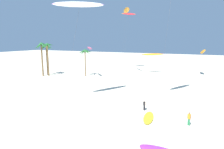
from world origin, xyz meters
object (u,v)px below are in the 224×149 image
at_px(flying_kite_5, 129,14).
at_px(flying_kite_6, 152,54).
at_px(palm_tree_3, 85,53).
at_px(grounded_kite_1, 148,117).
at_px(palm_tree_2, 47,49).
at_px(person_near_left, 189,118).
at_px(palm_tree_0, 42,50).
at_px(palm_tree_1, 46,49).
at_px(flying_kite_2, 89,48).
at_px(flying_kite_7, 203,52).
at_px(person_near_right, 144,105).
at_px(flying_kite_10, 126,10).
at_px(flying_kite_0, 80,4).

height_order(flying_kite_5, flying_kite_6, flying_kite_5).
bearing_deg(palm_tree_3, grounded_kite_1, -42.06).
bearing_deg(flying_kite_5, palm_tree_2, -128.01).
height_order(flying_kite_5, person_near_left, flying_kite_5).
bearing_deg(palm_tree_0, palm_tree_1, 87.78).
bearing_deg(palm_tree_2, flying_kite_2, 12.00).
height_order(palm_tree_3, flying_kite_7, flying_kite_7).
relative_size(palm_tree_1, person_near_left, 5.33).
height_order(flying_kite_6, flying_kite_7, flying_kite_7).
distance_m(flying_kite_7, person_near_right, 36.66).
height_order(palm_tree_0, palm_tree_2, palm_tree_0).
xyz_separation_m(flying_kite_2, person_near_left, (27.35, -20.72, -7.41)).
bearing_deg(flying_kite_7, flying_kite_10, -158.44).
distance_m(flying_kite_5, person_near_right, 44.77).
bearing_deg(palm_tree_1, palm_tree_2, -33.32).
bearing_deg(flying_kite_5, grounded_kite_1, -65.71).
relative_size(palm_tree_0, palm_tree_1, 1.07).
bearing_deg(person_near_right, flying_kite_0, -177.56).
relative_size(palm_tree_1, flying_kite_5, 0.46).
bearing_deg(person_near_left, flying_kite_0, 172.70).
xyz_separation_m(flying_kite_2, person_near_right, (20.90, -18.04, -7.50)).
bearing_deg(flying_kite_5, palm_tree_0, -129.31).
bearing_deg(flying_kite_10, flying_kite_2, -129.09).
bearing_deg(flying_kite_7, person_near_right, -101.96).
distance_m(grounded_kite_1, person_near_right, 3.16).
height_order(flying_kite_0, flying_kite_6, flying_kite_0).
height_order(palm_tree_3, flying_kite_0, flying_kite_0).
distance_m(flying_kite_5, grounded_kite_1, 47.86).
distance_m(flying_kite_6, grounded_kite_1, 37.18).
distance_m(palm_tree_2, person_near_left, 44.54).
bearing_deg(palm_tree_0, flying_kite_5, 50.69).
bearing_deg(palm_tree_0, flying_kite_2, 13.82).
xyz_separation_m(flying_kite_2, flying_kite_6, (13.95, 14.96, -2.29)).
bearing_deg(grounded_kite_1, flying_kite_2, 137.00).
relative_size(flying_kite_2, flying_kite_10, 0.45).
relative_size(palm_tree_1, flying_kite_2, 1.03).
bearing_deg(flying_kite_6, palm_tree_2, -146.54).
xyz_separation_m(flying_kite_5, person_near_right, (16.63, -37.16, -18.63)).
xyz_separation_m(palm_tree_2, flying_kite_0, (22.85, -15.78, 8.19)).
bearing_deg(flying_kite_2, person_near_left, -37.14).
bearing_deg(person_near_right, palm_tree_3, 140.03).
xyz_separation_m(palm_tree_3, flying_kite_6, (16.40, 13.43, -0.65)).
distance_m(palm_tree_1, person_near_left, 46.15).
relative_size(palm_tree_2, palm_tree_3, 1.22).
distance_m(flying_kite_0, flying_kite_5, 38.21).
height_order(palm_tree_1, palm_tree_2, palm_tree_2).
xyz_separation_m(palm_tree_1, flying_kite_0, (24.24, -16.69, 8.23)).
bearing_deg(palm_tree_3, flying_kite_7, 27.06).
xyz_separation_m(palm_tree_0, palm_tree_2, (1.45, 0.78, 0.19)).
bearing_deg(flying_kite_7, flying_kite_2, -148.66).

